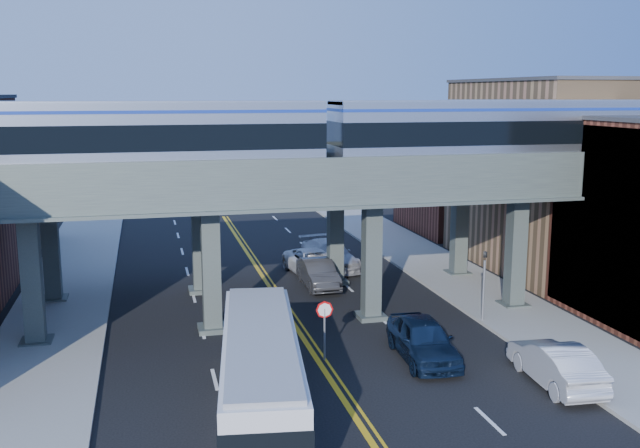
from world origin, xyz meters
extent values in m
plane|color=black|center=(0.00, 0.00, 0.00)|extent=(120.00, 120.00, 0.00)
cube|color=gray|center=(-11.50, 10.00, 0.08)|extent=(5.00, 70.00, 0.16)
cube|color=gray|center=(11.50, 10.00, 0.08)|extent=(5.00, 70.00, 0.16)
cube|color=olive|center=(18.50, 16.00, 6.00)|extent=(8.00, 14.00, 12.00)
cube|color=brown|center=(18.50, 29.00, 4.50)|extent=(8.00, 10.00, 9.00)
cube|color=teal|center=(14.55, 4.00, 4.75)|extent=(0.10, 9.50, 9.50)
cube|color=#3A4441|center=(-12.00, 8.00, 3.00)|extent=(0.85, 0.85, 6.00)
cube|color=#3A4441|center=(-4.00, 8.00, 3.00)|extent=(0.85, 0.85, 6.00)
cube|color=#3A4441|center=(4.00, 8.00, 3.00)|extent=(0.85, 0.85, 6.00)
cube|color=#3A4441|center=(12.00, 8.00, 3.00)|extent=(0.85, 0.85, 6.00)
cube|color=#414A45|center=(0.00, 8.00, 6.70)|extent=(52.00, 3.60, 1.40)
cube|color=#3A4441|center=(-12.00, 15.00, 3.00)|extent=(0.85, 0.85, 6.00)
cube|color=#3A4441|center=(-4.00, 15.00, 3.00)|extent=(0.85, 0.85, 6.00)
cube|color=#3A4441|center=(4.00, 15.00, 3.00)|extent=(0.85, 0.85, 6.00)
cube|color=#3A4441|center=(12.00, 15.00, 3.00)|extent=(0.85, 0.85, 6.00)
cube|color=#414A45|center=(0.00, 15.00, 6.70)|extent=(52.00, 3.60, 1.40)
cube|color=black|center=(-11.81, 8.00, 7.53)|extent=(2.31, 2.31, 0.26)
cube|color=black|center=(-1.61, 8.00, 7.53)|extent=(2.31, 2.31, 0.26)
cube|color=#B9BBC4|center=(-6.71, 8.00, 9.34)|extent=(15.94, 3.04, 3.36)
cube|color=black|center=(-6.71, 8.00, 9.49)|extent=(15.96, 3.10, 1.15)
cube|color=black|center=(4.93, 8.00, 7.53)|extent=(2.31, 2.31, 0.26)
cube|color=black|center=(15.13, 8.00, 7.53)|extent=(2.31, 2.31, 0.26)
cube|color=#B9BBC4|center=(10.03, 8.00, 9.34)|extent=(15.94, 3.04, 3.36)
cube|color=black|center=(10.03, 8.00, 9.49)|extent=(15.96, 3.10, 1.15)
cylinder|color=slate|center=(0.30, 3.00, 1.15)|extent=(0.09, 0.09, 2.30)
cylinder|color=red|center=(0.30, 3.00, 2.25)|extent=(0.76, 0.04, 0.76)
cylinder|color=slate|center=(9.20, 6.00, 1.60)|extent=(0.12, 0.12, 3.20)
imported|color=black|center=(9.20, 6.00, 3.65)|extent=(0.15, 0.18, 0.90)
cube|color=silver|center=(-3.24, -1.90, 1.52)|extent=(4.10, 12.00, 3.04)
cube|color=black|center=(-3.24, -1.90, 1.91)|extent=(4.17, 12.05, 1.03)
cube|color=#B21419|center=(-3.24, -1.90, 1.23)|extent=(4.16, 12.05, 0.18)
cylinder|color=black|center=(-2.80, 1.36, 0.49)|extent=(2.76, 1.33, 0.98)
imported|color=black|center=(4.42, 2.04, 0.91)|extent=(2.49, 5.48, 1.82)
imported|color=#303033|center=(2.82, 14.45, 0.81)|extent=(1.75, 4.93, 1.62)
imported|color=silver|center=(3.20, 17.17, 0.79)|extent=(3.27, 5.97, 1.59)
imported|color=#B6B6BB|center=(4.61, 18.73, 0.88)|extent=(3.27, 6.36, 1.76)
imported|color=silver|center=(8.50, -1.66, 0.85)|extent=(2.14, 5.29, 1.71)
camera|label=1|loc=(-6.85, -25.16, 11.35)|focal=40.00mm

